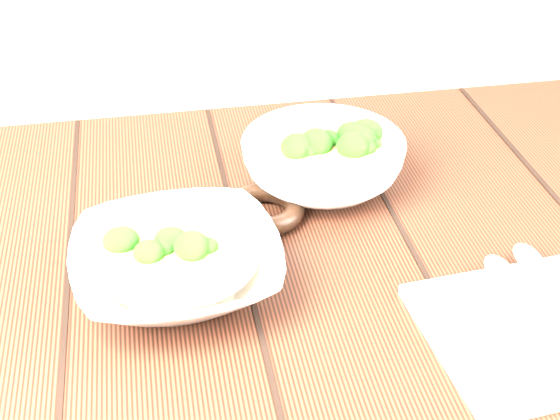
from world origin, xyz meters
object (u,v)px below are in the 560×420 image
Objects in this scene: trivet at (264,209)px; soup_bowl_back at (323,160)px; soup_bowl_front at (177,264)px; napkin at (543,328)px; table at (263,338)px.

soup_bowl_back is at bearing 35.05° from trivet.
soup_bowl_front is at bearing -139.12° from soup_bowl_back.
soup_bowl_back is 1.09× the size of napkin.
table is 0.24m from soup_bowl_back.
table is 5.03× the size of napkin.
soup_bowl_back is at bearing 40.88° from soup_bowl_front.
napkin is (0.25, -0.26, -0.01)m from trivet.
soup_bowl_front reaches higher than trivet.
soup_bowl_back is 0.36m from napkin.
soup_bowl_back reaches higher than napkin.
table is at bearing 14.89° from soup_bowl_front.
trivet reaches higher than napkin.
soup_bowl_front is at bearing -165.11° from table.
table is 0.18m from soup_bowl_front.
soup_bowl_back reaches higher than trivet.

